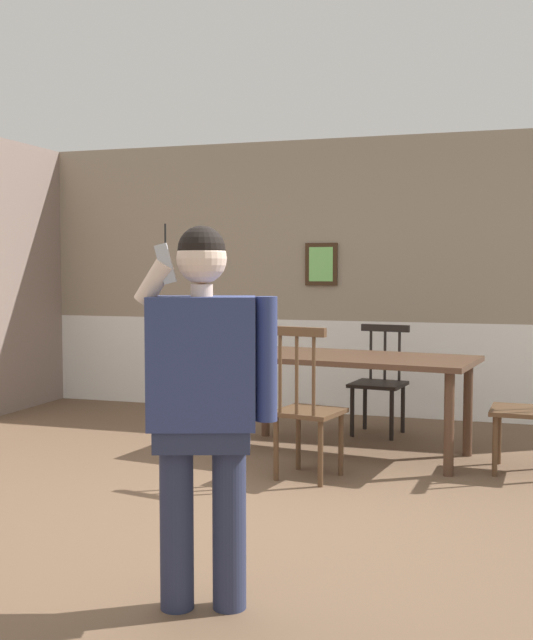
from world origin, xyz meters
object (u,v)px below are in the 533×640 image
Objects in this scene: chair_near_window at (379,381)px; chair_by_doorway at (531,405)px; person_figure at (204,392)px; chair_at_table_head at (306,408)px; dining_table at (348,367)px.

chair_by_doorway reaches higher than chair_near_window.
person_figure is at bearing 156.78° from chair_by_doorway.
person_figure is at bearing -75.29° from chair_at_table_head.
chair_by_doorway is 0.99× the size of chair_at_table_head.
dining_table is 0.84m from chair_near_window.
chair_at_table_head is at bearing -97.73° from dining_table.
person_figure is (-0.10, -3.70, 0.45)m from chair_near_window.
chair_by_doorway is at bearing -7.38° from dining_table.
chair_by_doorway is at bearing -134.19° from person_figure.
person_figure is at bearing -89.83° from dining_table.
chair_at_table_head reaches higher than chair_near_window.
person_figure is (0.01, -2.89, 0.24)m from dining_table.
chair_near_window is 1.62m from chair_at_table_head.
chair_by_doorway is 0.64× the size of person_figure.
person_figure is (0.12, -2.09, 0.42)m from chair_at_table_head.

